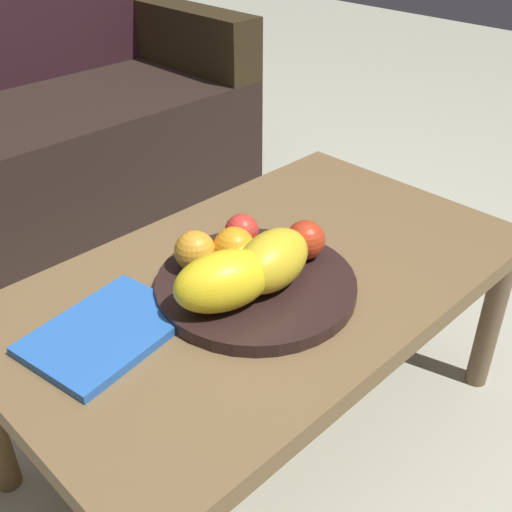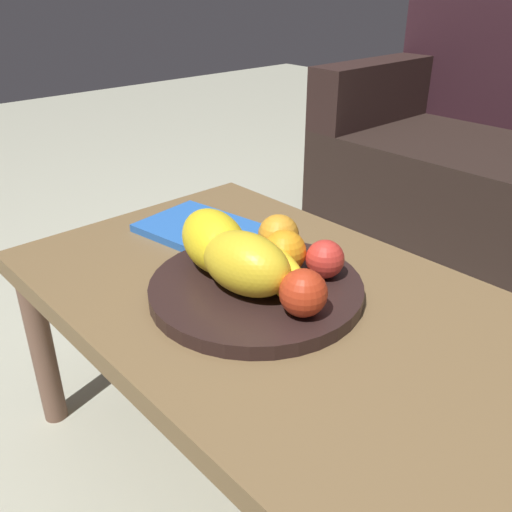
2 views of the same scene
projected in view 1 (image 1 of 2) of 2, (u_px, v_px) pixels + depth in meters
The scene contains 11 objects.
ground_plane at pixel (263, 427), 1.40m from camera, with size 8.00×8.00×0.00m, color #ACAC97.
coffee_table at pixel (264, 294), 1.20m from camera, with size 1.03×0.61×0.42m.
fruit_bowl at pixel (256, 285), 1.12m from camera, with size 0.36×0.36×0.03m, color black.
melon_large_front at pixel (272, 260), 1.07m from camera, with size 0.16×0.10×0.10m, color yellow.
melon_smaller_beside at pixel (224, 281), 1.02m from camera, with size 0.17×0.10×0.10m, color yellow.
orange_front at pixel (195, 251), 1.12m from camera, with size 0.08×0.08×0.08m, color orange.
orange_left at pixel (234, 248), 1.13m from camera, with size 0.08×0.08×0.08m, color orange.
apple_front at pixel (306, 240), 1.15m from camera, with size 0.07×0.07×0.07m, color red.
apple_left at pixel (242, 231), 1.19m from camera, with size 0.07×0.07×0.07m, color red.
banana_bunch at pixel (257, 258), 1.12m from camera, with size 0.17×0.10×0.06m.
magazine at pixel (106, 332), 1.01m from camera, with size 0.25×0.18×0.02m, color blue.
Camera 1 is at (-0.69, -0.67, 1.08)m, focal length 43.49 mm.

